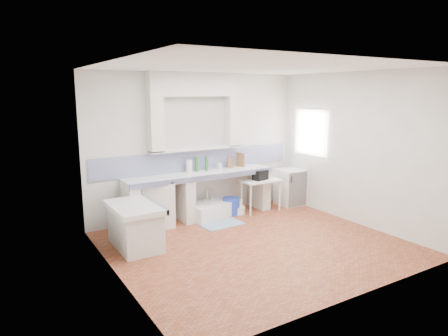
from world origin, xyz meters
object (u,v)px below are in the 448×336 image
stove (156,204)px  side_table (261,196)px  sink (213,210)px  fridge (290,187)px

stove → side_table: stove is taller
stove → sink: 1.20m
side_table → fridge: 0.86m
stove → fridge: size_ratio=1.06×
sink → fridge: fridge is taller
fridge → sink: bearing=176.4°
side_table → fridge: size_ratio=1.02×
stove → side_table: size_ratio=1.03×
sink → fridge: size_ratio=1.40×
stove → sink: (1.17, -0.03, -0.28)m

